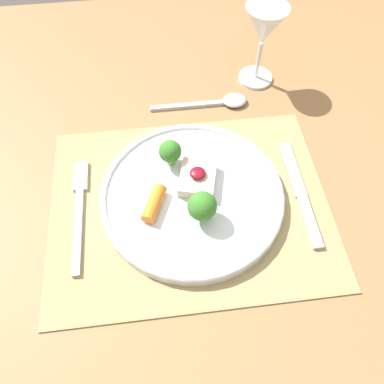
% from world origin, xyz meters
% --- Properties ---
extents(ground_plane, '(8.00, 8.00, 0.00)m').
position_xyz_m(ground_plane, '(0.00, 0.00, 0.00)').
color(ground_plane, '#4C4742').
extents(dining_table, '(1.19, 1.24, 0.73)m').
position_xyz_m(dining_table, '(0.00, 0.00, 0.64)').
color(dining_table, olive).
rests_on(dining_table, ground_plane).
extents(placemat, '(0.45, 0.35, 0.00)m').
position_xyz_m(placemat, '(0.00, 0.00, 0.73)').
color(placemat, '#9E895B').
rests_on(placemat, dining_table).
extents(dinner_plate, '(0.30, 0.30, 0.07)m').
position_xyz_m(dinner_plate, '(0.00, 0.01, 0.74)').
color(dinner_plate, silver).
rests_on(dinner_plate, placemat).
extents(fork, '(0.02, 0.21, 0.01)m').
position_xyz_m(fork, '(-0.18, 0.02, 0.73)').
color(fork, '#B2B2B7').
rests_on(fork, placemat).
extents(knife, '(0.02, 0.21, 0.01)m').
position_xyz_m(knife, '(0.18, -0.01, 0.73)').
color(knife, '#B2B2B7').
rests_on(knife, placemat).
extents(spoon, '(0.19, 0.04, 0.01)m').
position_xyz_m(spoon, '(0.09, 0.22, 0.73)').
color(spoon, '#B2B2B7').
rests_on(spoon, dining_table).
extents(wine_glass_near, '(0.08, 0.08, 0.16)m').
position_xyz_m(wine_glass_near, '(0.17, 0.29, 0.84)').
color(wine_glass_near, white).
rests_on(wine_glass_near, dining_table).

